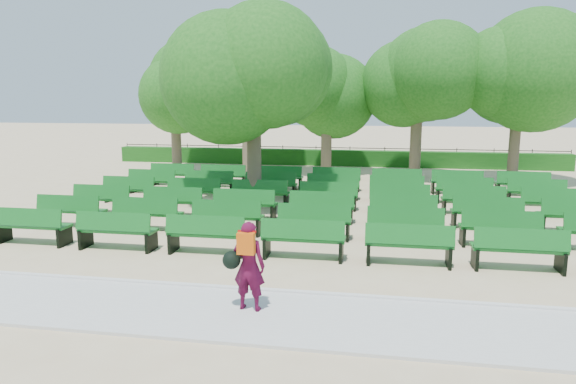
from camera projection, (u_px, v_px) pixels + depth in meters
The scene contains 9 objects.
ground at pixel (293, 220), 16.34m from camera, with size 120.00×120.00×0.00m, color tan.
paving at pixel (225, 314), 9.16m from camera, with size 30.00×2.20×0.06m, color beige.
curb at pixel (241, 289), 10.27m from camera, with size 30.00×0.12×0.10m, color silver.
hedge at pixel (332, 158), 29.82m from camera, with size 26.00×0.70×0.90m, color #185415.
fence at pixel (333, 165), 30.29m from camera, with size 26.00×0.10×1.02m, color black, non-canonical shape.
tree_line at pixel (325, 175), 26.03m from camera, with size 21.80×6.80×7.04m, color #22641A, non-canonical shape.
bench_array at pixel (325, 212), 17.06m from camera, with size 2.01×0.67×1.26m.
tree_among at pixel (253, 86), 17.71m from camera, with size 4.55×4.55×6.34m.
person at pixel (247, 265), 9.13m from camera, with size 0.79×0.49×1.63m.
Camera 1 is at (2.61, -15.70, 3.81)m, focal length 32.00 mm.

